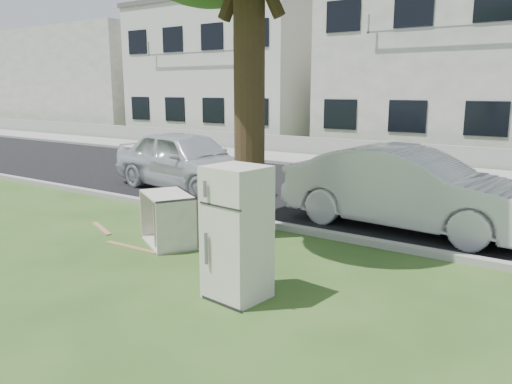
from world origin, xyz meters
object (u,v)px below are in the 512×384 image
Objects in this scene: fridge at (237,233)px; car_center at (408,189)px; cabinet at (168,219)px; car_left at (187,160)px.

car_center is (0.74, 4.38, -0.07)m from fridge.
car_left is at bearing 158.55° from cabinet.
car_left is (-5.97, 0.47, 0.01)m from car_center.
car_left is at bearing 88.87° from car_center.
fridge is at bearing 173.78° from car_center.
car_center is 1.02× the size of car_left.
cabinet is at bearing -132.65° from car_left.
car_left is (-2.93, 3.71, 0.34)m from cabinet.
car_center reaches higher than cabinet.
car_center is at bearing 77.01° from cabinet.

